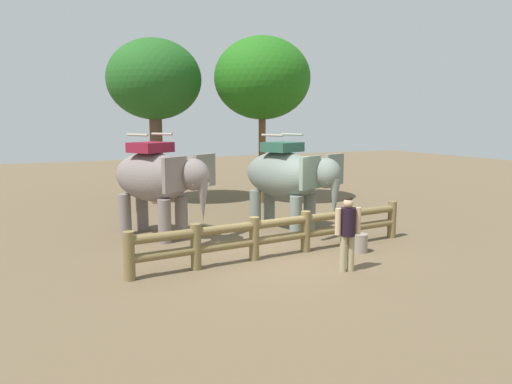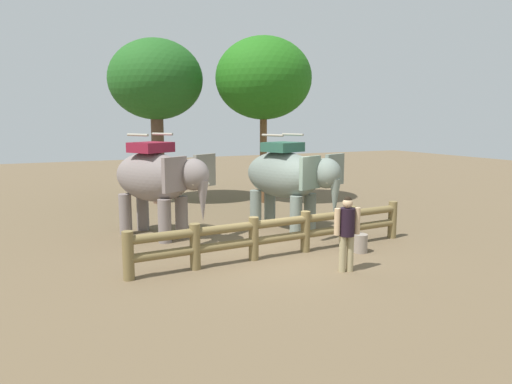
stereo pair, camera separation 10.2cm
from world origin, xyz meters
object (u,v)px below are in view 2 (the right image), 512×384
Objects in this scene: elephant_near_left at (157,180)px; feed_bucket at (360,243)px; tree_far_left at (264,79)px; log_fence at (280,232)px; tree_back_center at (156,81)px; elephant_center at (288,177)px; tourist_woman_in_black at (347,228)px.

feed_bucket is (4.26, -3.73, -1.43)m from elephant_near_left.
tree_far_left reaches higher than feed_bucket.
tree_back_center is at bearing 96.07° from log_fence.
tree_far_left reaches higher than tree_back_center.
tree_back_center is (-0.93, 8.69, 4.21)m from log_fence.
elephant_center is 6.04m from tree_far_left.
tree_back_center is 10.76m from feed_bucket.
log_fence is at bearing -122.92° from elephant_center.
elephant_near_left is at bearing -103.67° from tree_back_center.
elephant_near_left is 6.54m from tree_back_center.
feed_bucket is at bearing -78.01° from elephant_center.
log_fence is 1.18× the size of tree_far_left.
feed_bucket is at bearing -72.64° from tree_back_center.
tree_back_center is at bearing 156.25° from tree_far_left.
tree_far_left is 4.21m from tree_back_center.
elephant_near_left is at bearing 126.05° from log_fence.
elephant_near_left is 0.53× the size of tree_back_center.
log_fence is at bearing 163.18° from feed_bucket.
tree_far_left is at bearing 67.33° from log_fence.
log_fence is at bearing 113.76° from tourist_woman_in_black.
elephant_center is 7.63m from tree_back_center.
elephant_center is 2.05× the size of tourist_woman_in_black.
elephant_center is 3.97m from tourist_woman_in_black.
tourist_woman_in_black is 11.21m from tree_back_center.
tourist_woman_in_black is (-0.64, -3.86, -0.66)m from elephant_center.
tree_far_left is (1.53, 4.85, 3.27)m from elephant_center.
elephant_near_left is 5.75m from tourist_woman_in_black.
log_fence is 4.01m from elephant_near_left.
elephant_near_left is (-2.28, 3.13, 1.06)m from log_fence.
log_fence is at bearing -112.67° from tree_far_left.
feed_bucket is (-0.94, -7.60, -4.68)m from tree_far_left.
tourist_woman_in_black reaches higher than feed_bucket.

